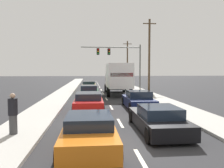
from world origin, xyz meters
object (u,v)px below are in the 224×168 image
car_black (158,119)px  traffic_signal_mast (116,55)px  car_yellow (89,86)px  box_truck (118,77)px  car_navy (138,100)px  car_red (89,102)px  utility_pole_far (127,61)px  utility_pole_mid (149,54)px  car_green (89,92)px  car_orange (89,131)px  pedestrian_near_corner (13,114)px

car_black → traffic_signal_mast: 24.83m
car_yellow → box_truck: (3.22, -5.11, 1.39)m
car_navy → car_black: bearing=-94.1°
car_red → car_black: 6.37m
box_truck → utility_pole_far: utility_pole_far is taller
car_red → traffic_signal_mast: traffic_signal_mast is taller
utility_pole_mid → utility_pole_far: 16.99m
utility_pole_mid → utility_pole_far: bearing=90.7°
traffic_signal_mast → car_green: bearing=-108.9°
car_green → car_red: (-0.03, -7.26, 0.01)m
car_yellow → traffic_signal_mast: (4.03, 3.95, 4.43)m
box_truck → car_green: bearing=-141.0°
car_orange → utility_pole_mid: size_ratio=0.48×
car_red → utility_pole_mid: bearing=61.6°
car_black → utility_pole_far: 38.19m
car_yellow → box_truck: size_ratio=0.50×
utility_pole_far → utility_pole_mid: bearing=-89.3°
car_yellow → car_black: car_yellow is taller
car_navy → utility_pole_far: utility_pole_far is taller
car_red → car_navy: bearing=10.9°
utility_pole_mid → pedestrian_near_corner: 24.20m
car_navy → utility_pole_mid: utility_pole_mid is taller
traffic_signal_mast → car_orange: bearing=-98.6°
box_truck → car_black: bearing=-90.1°
car_orange → pedestrian_near_corner: 3.43m
utility_pole_far → pedestrian_near_corner: (-11.06, -38.03, -3.57)m
car_navy → pedestrian_near_corner: size_ratio=2.54×
car_black → utility_pole_far: utility_pole_far is taller
box_truck → utility_pole_far: (4.81, 22.32, 2.57)m
car_red → utility_pole_far: utility_pole_far is taller
box_truck → pedestrian_near_corner: (-6.25, -15.71, -1.00)m
car_red → pedestrian_near_corner: size_ratio=2.68×
traffic_signal_mast → utility_pole_far: bearing=73.2°
car_orange → utility_pole_far: utility_pole_far is taller
traffic_signal_mast → utility_pole_mid: bearing=-41.5°
car_green → utility_pole_far: utility_pole_far is taller
utility_pole_far → pedestrian_near_corner: size_ratio=5.21×
car_green → car_yellow: bearing=90.5°
car_green → car_orange: 14.50m
pedestrian_near_corner → traffic_signal_mast: bearing=74.1°
utility_pole_mid → car_black: bearing=-103.7°
utility_pole_mid → car_yellow: bearing=-178.4°
car_green → utility_pole_far: 26.42m
box_truck → car_black: (-0.03, -15.35, -1.45)m
box_truck → car_black: box_truck is taller
car_green → car_black: (3.13, -12.79, -0.05)m
car_yellow → car_green: 7.67m
car_green → traffic_signal_mast: size_ratio=0.49×
pedestrian_near_corner → utility_pole_mid: bearing=61.8°
box_truck → utility_pole_mid: utility_pole_mid is taller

